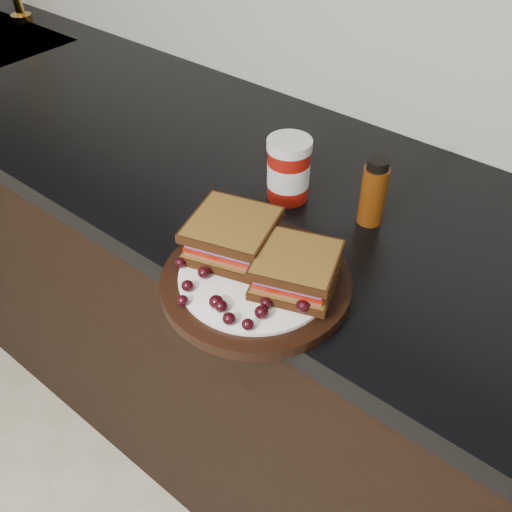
{
  "coord_description": "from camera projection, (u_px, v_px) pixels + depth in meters",
  "views": [
    {
      "loc": [
        0.58,
        0.99,
        1.49
      ],
      "look_at": [
        0.2,
        1.46,
        0.96
      ],
      "focal_mm": 40.0,
      "sensor_mm": 36.0,
      "label": 1
    }
  ],
  "objects": [
    {
      "name": "grape_8",
      "position": [
        261.0,
        312.0,
        0.76
      ],
      "size": [
        0.02,
        0.02,
        0.02
      ],
      "primitive_type": "ellipsoid",
      "color": "black",
      "rests_on": "plate"
    },
    {
      "name": "grape_18",
      "position": [
        248.0,
        236.0,
        0.88
      ],
      "size": [
        0.02,
        0.02,
        0.02
      ],
      "primitive_type": "ellipsoid",
      "color": "black",
      "rests_on": "plate"
    },
    {
      "name": "grape_10",
      "position": [
        303.0,
        306.0,
        0.77
      ],
      "size": [
        0.02,
        0.02,
        0.02
      ],
      "primitive_type": "ellipsoid",
      "color": "black",
      "rests_on": "plate"
    },
    {
      "name": "grape_20",
      "position": [
        225.0,
        256.0,
        0.85
      ],
      "size": [
        0.02,
        0.02,
        0.01
      ],
      "primitive_type": "ellipsoid",
      "color": "black",
      "rests_on": "plate"
    },
    {
      "name": "grape_13",
      "position": [
        317.0,
        265.0,
        0.83
      ],
      "size": [
        0.02,
        0.02,
        0.02
      ],
      "primitive_type": "ellipsoid",
      "color": "black",
      "rests_on": "plate"
    },
    {
      "name": "grape_19",
      "position": [
        241.0,
        240.0,
        0.87
      ],
      "size": [
        0.02,
        0.02,
        0.02
      ],
      "primitive_type": "ellipsoid",
      "color": "black",
      "rests_on": "plate"
    },
    {
      "name": "base_cabinets",
      "position": [
        254.0,
        335.0,
        1.39
      ],
      "size": [
        3.96,
        0.58,
        0.86
      ],
      "primitive_type": "cube",
      "color": "black",
      "rests_on": "ground_plane"
    },
    {
      "name": "grape_11",
      "position": [
        295.0,
        285.0,
        0.8
      ],
      "size": [
        0.02,
        0.02,
        0.02
      ],
      "primitive_type": "ellipsoid",
      "color": "black",
      "rests_on": "plate"
    },
    {
      "name": "sandwich_left",
      "position": [
        232.0,
        236.0,
        0.85
      ],
      "size": [
        0.15,
        0.15,
        0.06
      ],
      "primitive_type": null,
      "rotation": [
        0.0,
        0.0,
        0.29
      ],
      "color": "brown",
      "rests_on": "plate"
    },
    {
      "name": "countertop",
      "position": [
        254.0,
        180.0,
        1.09
      ],
      "size": [
        3.98,
        0.6,
        0.04
      ],
      "primitive_type": "cube",
      "color": "black",
      "rests_on": "base_cabinets"
    },
    {
      "name": "sandwich_right",
      "position": [
        296.0,
        270.0,
        0.8
      ],
      "size": [
        0.14,
        0.14,
        0.05
      ],
      "primitive_type": null,
      "rotation": [
        0.0,
        0.0,
        0.35
      ],
      "color": "brown",
      "rests_on": "plate"
    },
    {
      "name": "grape_16",
      "position": [
        223.0,
        246.0,
        0.86
      ],
      "size": [
        0.02,
        0.02,
        0.01
      ],
      "primitive_type": "ellipsoid",
      "color": "black",
      "rests_on": "plate"
    },
    {
      "name": "grape_7",
      "position": [
        248.0,
        324.0,
        0.74
      ],
      "size": [
        0.02,
        0.02,
        0.02
      ],
      "primitive_type": "ellipsoid",
      "color": "black",
      "rests_on": "plate"
    },
    {
      "name": "grape_3",
      "position": [
        183.0,
        300.0,
        0.78
      ],
      "size": [
        0.02,
        0.02,
        0.01
      ],
      "primitive_type": "ellipsoid",
      "color": "black",
      "rests_on": "plate"
    },
    {
      "name": "condiment_jar",
      "position": [
        289.0,
        169.0,
        0.98
      ],
      "size": [
        0.1,
        0.1,
        0.11
      ],
      "primitive_type": "cylinder",
      "rotation": [
        0.0,
        0.0,
        0.34
      ],
      "color": "maroon",
      "rests_on": "countertop"
    },
    {
      "name": "grape_4",
      "position": [
        216.0,
        302.0,
        0.77
      ],
      "size": [
        0.02,
        0.02,
        0.02
      ],
      "primitive_type": "ellipsoid",
      "color": "black",
      "rests_on": "plate"
    },
    {
      "name": "grape_17",
      "position": [
        213.0,
        254.0,
        0.85
      ],
      "size": [
        0.02,
        0.02,
        0.02
      ],
      "primitive_type": "ellipsoid",
      "color": "black",
      "rests_on": "plate"
    },
    {
      "name": "plate",
      "position": [
        256.0,
        282.0,
        0.84
      ],
      "size": [
        0.28,
        0.28,
        0.02
      ],
      "primitive_type": "cylinder",
      "color": "black",
      "rests_on": "countertop"
    },
    {
      "name": "grape_15",
      "position": [
        238.0,
        248.0,
        0.86
      ],
      "size": [
        0.02,
        0.02,
        0.02
      ],
      "primitive_type": "ellipsoid",
      "color": "black",
      "rests_on": "plate"
    },
    {
      "name": "grape_6",
      "position": [
        229.0,
        319.0,
        0.75
      ],
      "size": [
        0.02,
        0.02,
        0.02
      ],
      "primitive_type": "ellipsoid",
      "color": "black",
      "rests_on": "plate"
    },
    {
      "name": "grape_12",
      "position": [
        306.0,
        282.0,
        0.8
      ],
      "size": [
        0.02,
        0.02,
        0.02
      ],
      "primitive_type": "ellipsoid",
      "color": "black",
      "rests_on": "plate"
    },
    {
      "name": "oil_bottle",
      "position": [
        374.0,
        192.0,
        0.92
      ],
      "size": [
        0.06,
        0.06,
        0.12
      ],
      "primitive_type": "cylinder",
      "rotation": [
        0.0,
        0.0,
        -0.39
      ],
      "color": "#542708",
      "rests_on": "countertop"
    },
    {
      "name": "grape_9",
      "position": [
        266.0,
        303.0,
        0.77
      ],
      "size": [
        0.02,
        0.02,
        0.02
      ],
      "primitive_type": "ellipsoid",
      "color": "black",
      "rests_on": "plate"
    },
    {
      "name": "grape_14",
      "position": [
        246.0,
        237.0,
        0.88
      ],
      "size": [
        0.02,
        0.02,
        0.02
      ],
      "primitive_type": "ellipsoid",
      "color": "black",
      "rests_on": "plate"
    },
    {
      "name": "grape_0",
      "position": [
        180.0,
        263.0,
        0.83
      ],
      "size": [
        0.02,
        0.02,
        0.02
      ],
      "primitive_type": "ellipsoid",
      "color": "black",
      "rests_on": "plate"
    },
    {
      "name": "grape_5",
      "position": [
        221.0,
        306.0,
        0.77
      ],
      "size": [
        0.02,
        0.02,
        0.02
      ],
      "primitive_type": "ellipsoid",
      "color": "black",
      "rests_on": "plate"
    },
    {
      "name": "grape_1",
      "position": [
        204.0,
        272.0,
        0.82
      ],
      "size": [
        0.02,
        0.02,
        0.02
      ],
      "primitive_type": "ellipsoid",
      "color": "black",
      "rests_on": "plate"
    },
    {
      "name": "grape_2",
      "position": [
        187.0,
        286.0,
        0.8
      ],
      "size": [
        0.02,
        0.02,
        0.02
      ],
      "primitive_type": "ellipsoid",
      "color": "black",
      "rests_on": "plate"
    }
  ]
}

